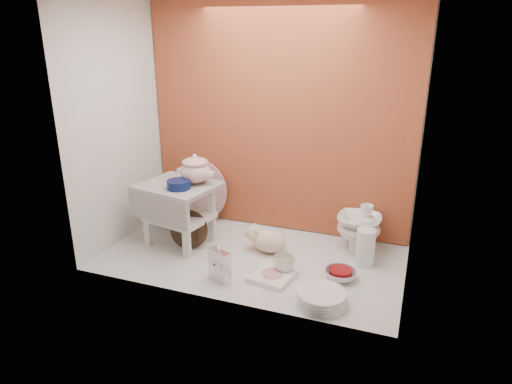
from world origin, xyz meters
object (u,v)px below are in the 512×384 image
Objects in this scene: mantel_clock at (219,264)px; crystal_bowl at (341,275)px; plush_pig at (270,241)px; gold_rim_teacup at (284,264)px; floral_platter at (200,190)px; step_stool at (180,214)px; dinner_plate_stack at (321,298)px; porcelain_tower at (359,227)px; blue_white_vase at (174,206)px; soup_tureen at (195,169)px.

mantel_clock is 1.16× the size of crystal_bowl.
gold_rim_teacup is at bearing -31.99° from plush_pig.
mantel_clock is at bearing -56.77° from floral_platter.
step_stool is 1.72× the size of dinner_plate_stack.
plush_pig is 0.57m from porcelain_tower.
dinner_plate_stack is (1.21, -0.64, -0.10)m from blue_white_vase.
crystal_bowl is at bearing -94.43° from porcelain_tower.
plush_pig is 0.63m from dinner_plate_stack.
plush_pig reaches higher than gold_rim_teacup.
step_stool is 1.70× the size of blue_white_vase.
crystal_bowl is (1.13, -0.52, -0.19)m from floral_platter.
crystal_bowl is (0.48, -0.17, -0.05)m from plush_pig.
blue_white_vase is 1.29m from porcelain_tower.
soup_tureen reaches higher than mantel_clock.
gold_rim_teacup is at bearing -23.39° from blue_white_vase.
crystal_bowl is (1.07, -0.10, -0.17)m from step_stool.
dinner_plate_stack is at bearing -27.89° from blue_white_vase.
soup_tureen reaches higher than dinner_plate_stack.
gold_rim_teacup reaches higher than crystal_bowl.
floral_platter is at bearing 155.30° from crystal_bowl.
porcelain_tower is at bearing 13.97° from soup_tureen.
floral_platter reaches higher than mantel_clock.
blue_white_vase is 0.88m from mantel_clock.
blue_white_vase is 1.31m from crystal_bowl.
plush_pig reaches higher than dinner_plate_stack.
step_stool is 0.57m from mantel_clock.
floral_platter is 1.26m from crystal_bowl.
crystal_bowl is (1.26, -0.36, -0.11)m from blue_white_vase.
plush_pig is 0.51m from crystal_bowl.
blue_white_vase is at bearing 164.05° from crystal_bowl.
dinner_plate_stack is at bearing -24.73° from plush_pig.
mantel_clock is at bearing -147.00° from gold_rim_teacup.
floral_platter is 3.62× the size of gold_rim_teacup.
floral_platter is at bearing 145.10° from gold_rim_teacup.
plush_pig is at bearing 94.25° from mantel_clock.
blue_white_vase is (-0.19, 0.26, -0.07)m from step_stool.
step_stool is 3.77× the size of gold_rim_teacup.
dinner_plate_stack is (0.92, -0.44, -0.46)m from soup_tureen.
dinner_plate_stack is (0.27, -0.23, -0.02)m from gold_rim_teacup.
soup_tureen reaches higher than plush_pig.
blue_white_vase is at bearing 159.93° from mantel_clock.
mantel_clock is at bearing -27.86° from step_stool.
crystal_bowl is at bearing 45.52° from mantel_clock.
porcelain_tower is at bearing 68.73° from mantel_clock.
blue_white_vase is 1.32× the size of mantel_clock.
crystal_bowl is (0.63, 0.25, -0.07)m from mantel_clock.
step_stool is 0.42m from floral_platter.
floral_platter is 1.36m from dinner_plate_stack.
crystal_bowl is at bearing 80.81° from dinner_plate_stack.
blue_white_vase is 1.03m from gold_rim_teacup.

